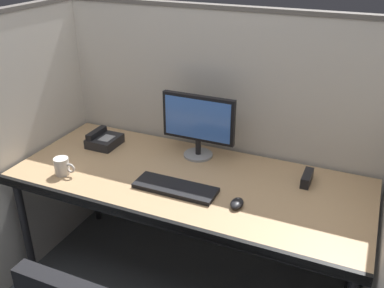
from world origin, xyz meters
name	(u,v)px	position (x,y,z in m)	size (l,w,h in m)	color
cubicle_partition_rear	(218,137)	(0.00, 0.74, 0.79)	(2.21, 0.06, 1.57)	beige
cubicle_partition_left	(29,144)	(-0.99, 0.20, 0.79)	(0.06, 1.41, 1.57)	beige
desk	(187,187)	(0.00, 0.29, 0.69)	(1.90, 0.80, 0.74)	tan
monitor_center	(198,122)	(-0.05, 0.56, 0.96)	(0.43, 0.17, 0.37)	gray
keyboard_main	(175,188)	(-0.01, 0.17, 0.75)	(0.43, 0.15, 0.02)	black
computer_mouse	(237,203)	(0.32, 0.15, 0.76)	(0.06, 0.10, 0.04)	black
red_stapler	(307,178)	(0.59, 0.51, 0.77)	(0.04, 0.15, 0.06)	black
desk_phone	(104,140)	(-0.64, 0.46, 0.77)	(0.17, 0.19, 0.09)	black
coffee_mug	(62,166)	(-0.64, 0.07, 0.79)	(0.13, 0.08, 0.09)	silver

